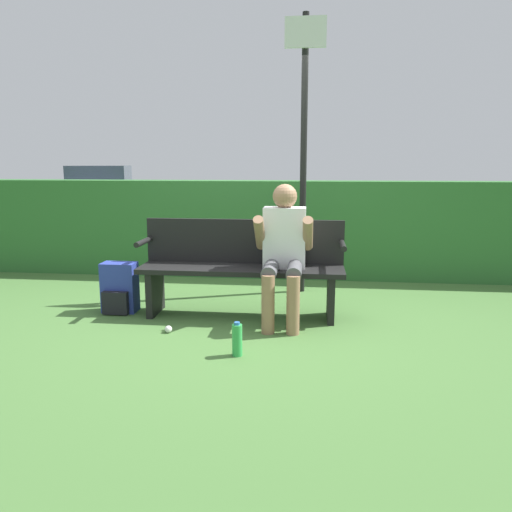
{
  "coord_description": "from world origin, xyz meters",
  "views": [
    {
      "loc": [
        0.64,
        -4.45,
        1.41
      ],
      "look_at": [
        0.15,
        -0.1,
        0.59
      ],
      "focal_mm": 35.0,
      "sensor_mm": 36.0,
      "label": 1
    }
  ],
  "objects_px": {
    "park_bench": "(242,265)",
    "signpost": "(304,137)",
    "backpack": "(119,289)",
    "water_bottle": "(237,340)",
    "parked_car": "(101,190)",
    "person_seated": "(284,246)"
  },
  "relations": [
    {
      "from": "park_bench",
      "to": "signpost",
      "type": "bearing_deg",
      "value": 59.8
    },
    {
      "from": "person_seated",
      "to": "signpost",
      "type": "height_order",
      "value": "signpost"
    },
    {
      "from": "signpost",
      "to": "backpack",
      "type": "bearing_deg",
      "value": -150.32
    },
    {
      "from": "backpack",
      "to": "signpost",
      "type": "xyz_separation_m",
      "value": [
        1.72,
        0.98,
        1.46
      ]
    },
    {
      "from": "signpost",
      "to": "parked_car",
      "type": "distance_m",
      "value": 10.43
    },
    {
      "from": "park_bench",
      "to": "backpack",
      "type": "xyz_separation_m",
      "value": [
        -1.18,
        -0.06,
        -0.24
      ]
    },
    {
      "from": "park_bench",
      "to": "parked_car",
      "type": "xyz_separation_m",
      "value": [
        -5.44,
        9.41,
        0.16
      ]
    },
    {
      "from": "person_seated",
      "to": "water_bottle",
      "type": "relative_size",
      "value": 4.74
    },
    {
      "from": "park_bench",
      "to": "signpost",
      "type": "xyz_separation_m",
      "value": [
        0.54,
        0.92,
        1.21
      ]
    },
    {
      "from": "park_bench",
      "to": "parked_car",
      "type": "bearing_deg",
      "value": 120.05
    },
    {
      "from": "person_seated",
      "to": "water_bottle",
      "type": "xyz_separation_m",
      "value": [
        -0.29,
        -0.9,
        -0.56
      ]
    },
    {
      "from": "backpack",
      "to": "signpost",
      "type": "bearing_deg",
      "value": 29.68
    },
    {
      "from": "water_bottle",
      "to": "parked_car",
      "type": "distance_m",
      "value": 11.84
    },
    {
      "from": "water_bottle",
      "to": "parked_car",
      "type": "relative_size",
      "value": 0.06
    },
    {
      "from": "water_bottle",
      "to": "park_bench",
      "type": "bearing_deg",
      "value": 95.95
    },
    {
      "from": "parked_car",
      "to": "park_bench",
      "type": "bearing_deg",
      "value": -164.65
    },
    {
      "from": "backpack",
      "to": "signpost",
      "type": "distance_m",
      "value": 2.46
    },
    {
      "from": "backpack",
      "to": "parked_car",
      "type": "distance_m",
      "value": 10.39
    },
    {
      "from": "parked_car",
      "to": "backpack",
      "type": "bearing_deg",
      "value": -170.45
    },
    {
      "from": "park_bench",
      "to": "water_bottle",
      "type": "bearing_deg",
      "value": -84.05
    },
    {
      "from": "backpack",
      "to": "water_bottle",
      "type": "relative_size",
      "value": 1.84
    },
    {
      "from": "park_bench",
      "to": "water_bottle",
      "type": "distance_m",
      "value": 1.1
    }
  ]
}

